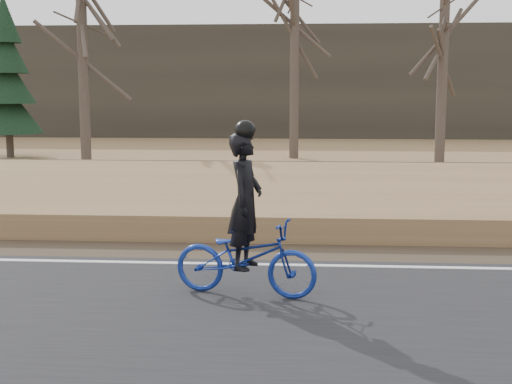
{
  "coord_description": "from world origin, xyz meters",
  "views": [
    {
      "loc": [
        5.27,
        -10.01,
        2.63
      ],
      "look_at": [
        4.52,
        0.5,
        1.1
      ],
      "focal_mm": 50.0,
      "sensor_mm": 36.0,
      "label": 1
    }
  ],
  "objects": [
    {
      "name": "conifer",
      "position": [
        -6.22,
        16.84,
        2.93
      ],
      "size": [
        2.6,
        2.6,
        6.19
      ],
      "color": "#4E4339",
      "rests_on": "ground"
    },
    {
      "name": "embankment",
      "position": [
        0.0,
        4.2,
        0.22
      ],
      "size": [
        120.0,
        5.0,
        0.44
      ],
      "primitive_type": "cube",
      "color": "olive",
      "rests_on": "ground"
    },
    {
      "name": "bare_tree_near_left",
      "position": [
        -2.42,
        14.31,
        3.78
      ],
      "size": [
        0.36,
        0.36,
        7.56
      ],
      "primitive_type": "cylinder",
      "color": "#4E4339",
      "rests_on": "ground"
    },
    {
      "name": "treeline_backdrop",
      "position": [
        0.0,
        30.0,
        3.0
      ],
      "size": [
        120.0,
        4.0,
        6.0
      ],
      "primitive_type": "cube",
      "color": "#383328",
      "rests_on": "ground"
    },
    {
      "name": "bare_tree_right",
      "position": [
        10.04,
        15.9,
        3.26
      ],
      "size": [
        0.36,
        0.36,
        6.52
      ],
      "primitive_type": "cylinder",
      "color": "#4E4339",
      "rests_on": "ground"
    },
    {
      "name": "bare_tree_center",
      "position": [
        4.78,
        17.24,
        4.02
      ],
      "size": [
        0.36,
        0.36,
        8.04
      ],
      "primitive_type": "cylinder",
      "color": "#4E4339",
      "rests_on": "ground"
    },
    {
      "name": "cyclist",
      "position": [
        4.52,
        -1.35,
        0.75
      ],
      "size": [
        1.92,
        1.01,
        2.19
      ],
      "rotation": [
        0.0,
        0.0,
        1.36
      ],
      "color": "navy",
      "rests_on": "road"
    },
    {
      "name": "ballast",
      "position": [
        0.0,
        8.0,
        0.23
      ],
      "size": [
        120.0,
        3.0,
        0.45
      ],
      "primitive_type": "cube",
      "color": "slate",
      "rests_on": "ground"
    },
    {
      "name": "railroad",
      "position": [
        0.0,
        8.0,
        0.53
      ],
      "size": [
        120.0,
        2.4,
        0.29
      ],
      "color": "black",
      "rests_on": "ballast"
    }
  ]
}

